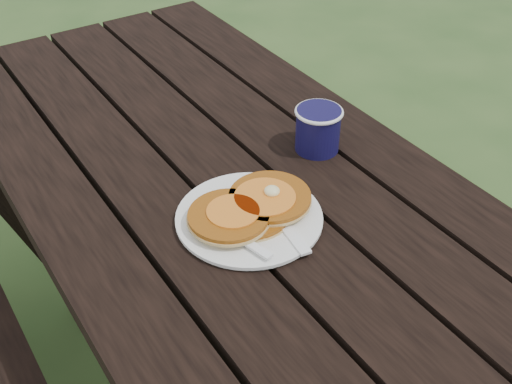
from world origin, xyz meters
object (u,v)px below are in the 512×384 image
plate (249,218)px  coffee_cup (318,127)px  pancake_stack (251,207)px  picnic_table (251,331)px

plate → coffee_cup: bearing=25.8°
plate → pancake_stack: size_ratio=1.09×
plate → coffee_cup: (0.24, 0.12, 0.05)m
picnic_table → plate: (-0.04, -0.06, 0.39)m
pancake_stack → plate: bearing=-153.7°
picnic_table → coffee_cup: coffee_cup is taller
pancake_stack → picnic_table: bearing=58.2°
pancake_stack → coffee_cup: size_ratio=2.40×
pancake_stack → coffee_cup: (0.23, 0.11, 0.03)m
picnic_table → plate: bearing=-124.8°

